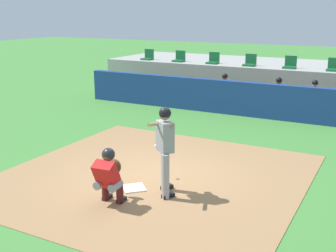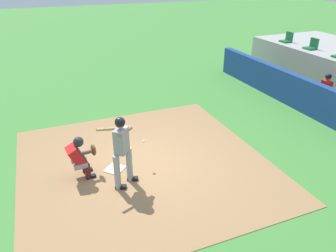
{
  "view_description": "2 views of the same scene",
  "coord_description": "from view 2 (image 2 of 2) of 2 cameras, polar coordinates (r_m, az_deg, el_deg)",
  "views": [
    {
      "loc": [
        4.48,
        -7.68,
        3.57
      ],
      "look_at": [
        0.0,
        0.7,
        1.0
      ],
      "focal_mm": 45.48,
      "sensor_mm": 36.0,
      "label": 1
    },
    {
      "loc": [
        7.02,
        -2.16,
        4.78
      ],
      "look_at": [
        0.0,
        0.7,
        1.0
      ],
      "focal_mm": 34.39,
      "sensor_mm": 36.0,
      "label": 2
    }
  ],
  "objects": [
    {
      "name": "ground_plane",
      "position": [
        8.77,
        -4.27,
        -6.63
      ],
      "size": [
        80.0,
        80.0,
        0.0
      ],
      "primitive_type": "plane",
      "color": "#428438"
    },
    {
      "name": "catcher_crouched",
      "position": [
        8.21,
        -15.22,
        -5.09
      ],
      "size": [
        0.52,
        1.97,
        1.13
      ],
      "color": "gray",
      "rests_on": "ground"
    },
    {
      "name": "stadium_seat_0",
      "position": [
        17.47,
        20.35,
        14.21
      ],
      "size": [
        0.46,
        0.46,
        0.48
      ],
      "color": "#196033",
      "rests_on": "stands_platform"
    },
    {
      "name": "dugout_wall",
      "position": [
        11.91,
        26.84,
        2.98
      ],
      "size": [
        13.0,
        0.3,
        1.2
      ],
      "primitive_type": "cube",
      "color": "navy",
      "rests_on": "ground"
    },
    {
      "name": "dugout_player_0",
      "position": [
        13.21,
        25.76,
        5.7
      ],
      "size": [
        0.49,
        0.7,
        1.3
      ],
      "color": "#939399",
      "rests_on": "ground"
    },
    {
      "name": "home_plate",
      "position": [
        8.59,
        -9.39,
        -7.53
      ],
      "size": [
        0.62,
        0.62,
        0.02
      ],
      "primitive_type": "cube",
      "rotation": [
        0.0,
        0.0,
        0.79
      ],
      "color": "white",
      "rests_on": "dirt_infield"
    },
    {
      "name": "stadium_seat_1",
      "position": [
        16.33,
        24.1,
        12.8
      ],
      "size": [
        0.46,
        0.46,
        0.48
      ],
      "color": "#196033",
      "rests_on": "stands_platform"
    },
    {
      "name": "batter_at_plate",
      "position": [
        7.49,
        -8.15,
        -3.78
      ],
      "size": [
        0.51,
        0.91,
        1.8
      ],
      "color": "#99999E",
      "rests_on": "ground"
    },
    {
      "name": "dirt_infield",
      "position": [
        8.76,
        -4.27,
        -6.6
      ],
      "size": [
        6.4,
        6.4,
        0.01
      ],
      "primitive_type": "cube",
      "color": "#9E754C",
      "rests_on": "ground"
    }
  ]
}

